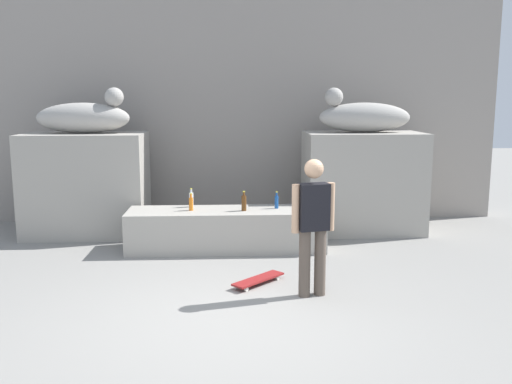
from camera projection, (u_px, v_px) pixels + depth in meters
The scene contains 13 objects.
ground_plane at pixel (226, 317), 6.10m from camera, with size 40.00×40.00×0.00m, color gray.
facade_wall at pixel (225, 57), 10.76m from camera, with size 10.57×0.60×6.32m, color gray.
pedestal_left at pixel (86, 184), 9.68m from camera, with size 2.06×1.21×1.77m, color #A39E93.
pedestal_right at pixel (362, 182), 9.92m from camera, with size 2.06×1.21×1.77m, color #A39E93.
statue_reclining_left at pixel (85, 117), 9.49m from camera, with size 1.63×0.65×0.78m.
statue_reclining_right at pixel (363, 116), 9.73m from camera, with size 1.61×0.58×0.78m.
ledge_block at pixel (226, 229), 8.80m from camera, with size 3.10×0.85×0.63m, color #A39E93.
skater at pixel (313, 221), 6.62m from camera, with size 0.53×0.28×1.67m.
skateboard at pixel (258, 279), 7.16m from camera, with size 0.71×0.70×0.08m.
bottle_orange at pixel (191, 203), 8.69m from camera, with size 0.07×0.07×0.27m.
bottle_brown at pixel (244, 203), 8.66m from camera, with size 0.08×0.08×0.31m.
bottle_clear at pixel (191, 199), 8.96m from camera, with size 0.07×0.07×0.30m.
bottle_blue at pixel (277, 202), 8.85m from camera, with size 0.06×0.06×0.27m.
Camera 1 is at (0.04, -5.79, 2.38)m, focal length 38.99 mm.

